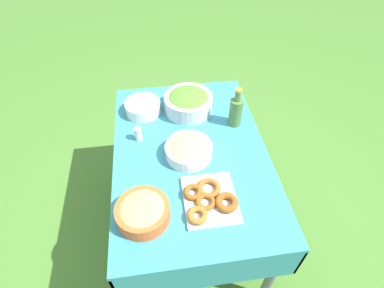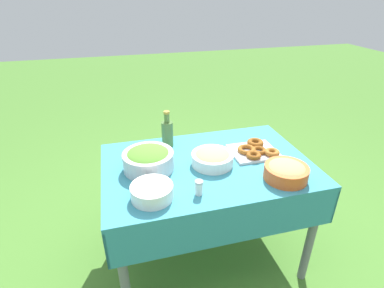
{
  "view_description": "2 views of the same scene",
  "coord_description": "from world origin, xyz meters",
  "px_view_note": "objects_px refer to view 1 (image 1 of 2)",
  "views": [
    {
      "loc": [
        1.06,
        -0.14,
        1.9
      ],
      "look_at": [
        0.05,
        0.0,
        0.84
      ],
      "focal_mm": 28.0,
      "sensor_mm": 36.0,
      "label": 1
    },
    {
      "loc": [
        -0.47,
        -1.42,
        1.66
      ],
      "look_at": [
        -0.07,
        0.07,
        0.84
      ],
      "focal_mm": 28.0,
      "sensor_mm": 36.0,
      "label": 2
    }
  ],
  "objects_px": {
    "plate_stack": "(143,107)",
    "pasta_bowl": "(189,149)",
    "salad_bowl": "(188,102)",
    "bread_bowl": "(143,211)",
    "olive_oil_bottle": "(236,111)",
    "donut_platter": "(209,199)"
  },
  "relations": [
    {
      "from": "donut_platter",
      "to": "olive_oil_bottle",
      "type": "relative_size",
      "value": 1.18
    },
    {
      "from": "plate_stack",
      "to": "bread_bowl",
      "type": "bearing_deg",
      "value": -1.6
    },
    {
      "from": "salad_bowl",
      "to": "bread_bowl",
      "type": "bearing_deg",
      "value": -22.57
    },
    {
      "from": "salad_bowl",
      "to": "pasta_bowl",
      "type": "height_order",
      "value": "salad_bowl"
    },
    {
      "from": "plate_stack",
      "to": "pasta_bowl",
      "type": "bearing_deg",
      "value": 30.19
    },
    {
      "from": "salad_bowl",
      "to": "bread_bowl",
      "type": "height_order",
      "value": "salad_bowl"
    },
    {
      "from": "salad_bowl",
      "to": "pasta_bowl",
      "type": "relative_size",
      "value": 1.17
    },
    {
      "from": "salad_bowl",
      "to": "plate_stack",
      "type": "bearing_deg",
      "value": -94.34
    },
    {
      "from": "pasta_bowl",
      "to": "bread_bowl",
      "type": "bearing_deg",
      "value": -36.05
    },
    {
      "from": "salad_bowl",
      "to": "donut_platter",
      "type": "relative_size",
      "value": 1.02
    },
    {
      "from": "salad_bowl",
      "to": "olive_oil_bottle",
      "type": "height_order",
      "value": "olive_oil_bottle"
    },
    {
      "from": "pasta_bowl",
      "to": "bread_bowl",
      "type": "height_order",
      "value": "bread_bowl"
    },
    {
      "from": "salad_bowl",
      "to": "pasta_bowl",
      "type": "xyz_separation_m",
      "value": [
        0.36,
        -0.05,
        -0.02
      ]
    },
    {
      "from": "donut_platter",
      "to": "olive_oil_bottle",
      "type": "bearing_deg",
      "value": 154.56
    },
    {
      "from": "plate_stack",
      "to": "bread_bowl",
      "type": "relative_size",
      "value": 0.89
    },
    {
      "from": "salad_bowl",
      "to": "plate_stack",
      "type": "height_order",
      "value": "salad_bowl"
    },
    {
      "from": "pasta_bowl",
      "to": "donut_platter",
      "type": "height_order",
      "value": "pasta_bowl"
    },
    {
      "from": "bread_bowl",
      "to": "plate_stack",
      "type": "bearing_deg",
      "value": 178.4
    },
    {
      "from": "pasta_bowl",
      "to": "olive_oil_bottle",
      "type": "relative_size",
      "value": 1.02
    },
    {
      "from": "olive_oil_bottle",
      "to": "bread_bowl",
      "type": "distance_m",
      "value": 0.76
    },
    {
      "from": "bread_bowl",
      "to": "pasta_bowl",
      "type": "bearing_deg",
      "value": 143.95
    },
    {
      "from": "plate_stack",
      "to": "bread_bowl",
      "type": "distance_m",
      "value": 0.72
    }
  ]
}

